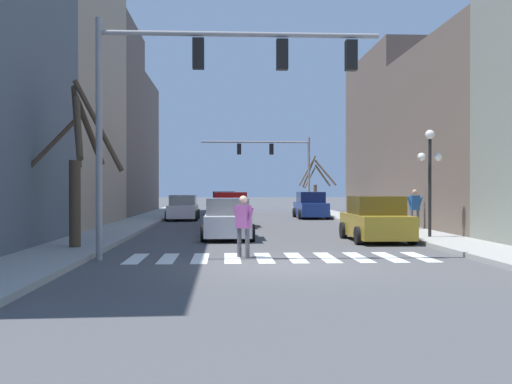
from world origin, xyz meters
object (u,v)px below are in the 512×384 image
object	(u,v)px
pedestrian_waiting_at_curb	(415,205)
street_tree_left_mid	(316,183)
traffic_signal_near	(204,80)
car_driving_toward_lane	(230,211)
street_lamp_right_corner	(430,161)
street_tree_right_mid	(78,164)
pedestrian_on_left_sidewalk	(243,221)
car_parked_right_far	(376,220)
traffic_signal_far	(276,157)
car_parked_left_mid	(228,220)
car_parked_left_near	(311,206)
car_parked_left_far	(224,204)
car_parked_right_near	(183,208)

from	to	relation	value
pedestrian_waiting_at_curb	street_tree_left_mid	distance (m)	24.16
traffic_signal_near	car_driving_toward_lane	xyz separation A→B (m)	(0.88, 14.36, -4.15)
street_lamp_right_corner	car_driving_toward_lane	size ratio (longest dim) A/B	0.93
traffic_signal_near	street_tree_right_mid	distance (m)	5.16
car_driving_toward_lane	pedestrian_on_left_sidewalk	distance (m)	13.93
car_parked_right_far	traffic_signal_far	bearing A→B (deg)	3.91
car_parked_right_far	car_parked_left_mid	size ratio (longest dim) A/B	1.05
traffic_signal_far	car_driving_toward_lane	xyz separation A→B (m)	(-3.67, -15.33, -3.60)
car_parked_left_mid	street_tree_right_mid	distance (m)	6.68
car_parked_left_mid	car_parked_left_near	bearing A→B (deg)	160.79
traffic_signal_far	pedestrian_waiting_at_curb	world-z (taller)	traffic_signal_far
car_parked_right_far	car_parked_left_near	world-z (taller)	car_parked_left_near
street_lamp_right_corner	car_parked_left_mid	size ratio (longest dim) A/B	0.98
car_parked_right_far	street_tree_left_mid	bearing A→B (deg)	-4.31
car_parked_right_far	street_tree_left_mid	distance (m)	28.90
car_parked_left_far	car_driving_toward_lane	distance (m)	15.09
pedestrian_waiting_at_curb	street_tree_right_mid	distance (m)	15.37
car_parked_right_near	car_parked_left_mid	bearing A→B (deg)	-169.20
car_parked_left_near	street_tree_left_mid	distance (m)	11.83
car_parked_right_near	pedestrian_on_left_sidewalk	distance (m)	20.69
car_parked_right_far	traffic_signal_near	bearing A→B (deg)	131.29
street_lamp_right_corner	car_driving_toward_lane	world-z (taller)	street_lamp_right_corner
car_parked_left_near	street_tree_right_mid	distance (m)	22.84
street_lamp_right_corner	car_parked_right_near	bearing A→B (deg)	124.11
street_tree_left_mid	traffic_signal_near	bearing A→B (deg)	-103.76
car_parked_right_near	street_tree_left_mid	world-z (taller)	street_tree_left_mid
street_lamp_right_corner	car_parked_left_near	bearing A→B (deg)	96.87
traffic_signal_far	street_tree_right_mid	size ratio (longest dim) A/B	1.62
street_tree_left_mid	car_parked_left_far	bearing A→B (deg)	-148.68
street_tree_left_mid	car_parked_left_mid	bearing A→B (deg)	-105.61
street_lamp_right_corner	street_tree_left_mid	xyz separation A→B (m)	(0.06, 28.60, -0.59)
car_parked_right_far	car_parked_left_mid	world-z (taller)	car_parked_right_far
car_parked_left_far	car_driving_toward_lane	xyz separation A→B (m)	(0.36, -15.08, 0.01)
street_tree_left_mid	car_driving_toward_lane	bearing A→B (deg)	-110.68
street_tree_left_mid	street_tree_right_mid	distance (m)	34.16
street_tree_left_mid	car_parked_left_near	bearing A→B (deg)	-100.40
street_lamp_right_corner	street_tree_right_mid	xyz separation A→B (m)	(-12.32, -3.24, -0.29)
car_parked_right_far	pedestrian_on_left_sidewalk	size ratio (longest dim) A/B	2.43
traffic_signal_far	car_parked_left_far	size ratio (longest dim) A/B	1.92
pedestrian_waiting_at_curb	car_parked_right_far	bearing A→B (deg)	50.43
car_parked_left_near	street_tree_left_mid	world-z (taller)	street_tree_left_mid
traffic_signal_near	car_parked_left_mid	world-z (taller)	traffic_signal_near
pedestrian_on_left_sidewalk	pedestrian_waiting_at_curb	distance (m)	12.62
traffic_signal_far	car_parked_right_far	distance (m)	24.56
car_parked_left_near	street_tree_right_mid	world-z (taller)	street_tree_right_mid
street_tree_right_mid	car_parked_right_far	bearing A→B (deg)	16.76
street_tree_left_mid	traffic_signal_far	bearing A→B (deg)	-130.13
traffic_signal_far	car_parked_left_mid	xyz separation A→B (m)	(-3.86, -22.98, -3.68)
car_parked_left_mid	car_driving_toward_lane	bearing A→B (deg)	178.60
car_parked_right_near	car_parked_right_far	bearing A→B (deg)	-151.94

